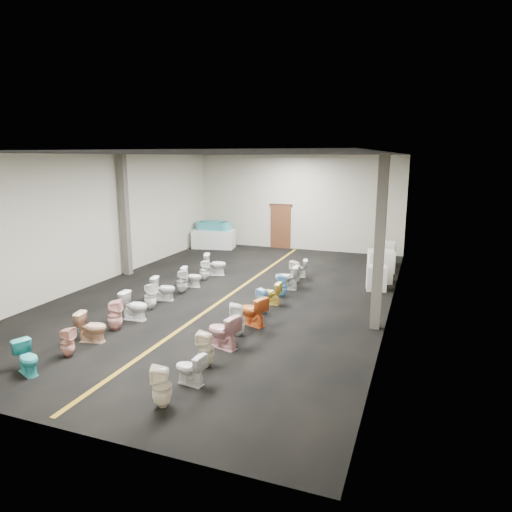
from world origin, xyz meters
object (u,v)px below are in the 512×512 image
object	(u,v)px
toilet_left_9	(204,270)
appliance_crate_b	(380,266)
toilet_left_6	(164,289)
appliance_crate_c	(384,261)
display_table	(214,239)
toilet_left_1	(67,342)
toilet_left_8	(192,277)
toilet_right_10	(296,272)
appliance_crate_a	(376,278)
toilet_left_0	(27,358)
toilet_right_7	(270,293)
toilet_left_10	(215,264)
toilet_right_0	(162,387)
toilet_left_2	(92,327)
toilet_left_5	(150,296)
toilet_right_2	(206,349)
toilet_left_7	(182,281)
toilet_left_3	(115,315)
toilet_right_8	(282,286)
toilet_right_3	(223,331)
toilet_right_5	(253,311)
toilet_right_4	(238,319)
toilet_right_9	(287,277)
toilet_right_6	(263,301)
toilet_right_11	(298,268)
appliance_crate_d	(386,254)
toilet_right_1	(190,369)

from	to	relation	value
toilet_left_9	appliance_crate_b	bearing A→B (deg)	-88.20
toilet_left_6	appliance_crate_c	bearing A→B (deg)	-56.29
display_table	toilet_left_1	xyz separation A→B (m)	(2.36, -12.52, -0.11)
toilet_left_8	toilet_right_10	size ratio (longest dim) A/B	0.87
appliance_crate_a	toilet_left_0	distance (m)	10.71
toilet_left_6	toilet_right_7	distance (m)	3.34
toilet_left_10	toilet_right_0	world-z (taller)	toilet_left_10
toilet_left_2	toilet_right_7	size ratio (longest dim) A/B	1.05
appliance_crate_a	toilet_right_0	distance (m)	9.38
toilet_left_5	toilet_right_2	size ratio (longest dim) A/B	1.02
toilet_left_6	toilet_left_7	distance (m)	0.87
toilet_left_5	appliance_crate_c	bearing A→B (deg)	-16.84
toilet_left_5	toilet_left_9	xyz separation A→B (m)	(0.03, 3.45, -0.02)
toilet_right_2	toilet_left_3	bearing A→B (deg)	-116.38
toilet_right_0	toilet_right_2	distance (m)	1.75
appliance_crate_a	toilet_right_8	xyz separation A→B (m)	(-2.74, -1.87, -0.04)
appliance_crate_c	toilet_left_0	bearing A→B (deg)	-118.13
appliance_crate_a	toilet_left_0	world-z (taller)	appliance_crate_a
toilet_left_3	toilet_right_7	size ratio (longest dim) A/B	1.17
appliance_crate_b	toilet_left_0	world-z (taller)	appliance_crate_b
toilet_left_2	toilet_right_3	distance (m)	3.23
toilet_right_2	toilet_right_5	distance (m)	2.63
toilet_left_10	toilet_right_3	bearing A→B (deg)	-171.87
toilet_right_8	appliance_crate_b	bearing A→B (deg)	120.91
toilet_right_7	toilet_right_8	size ratio (longest dim) A/B	0.97
toilet_right_2	toilet_right_4	size ratio (longest dim) A/B	0.92
toilet_right_7	toilet_right_9	world-z (taller)	toilet_right_9
toilet_right_5	toilet_left_0	bearing A→B (deg)	-17.12
toilet_left_2	display_table	bearing A→B (deg)	-0.73
toilet_left_0	toilet_left_1	distance (m)	0.96
toilet_right_2	toilet_right_8	distance (m)	5.33
toilet_left_6	toilet_left_10	world-z (taller)	toilet_left_10
toilet_right_4	toilet_left_0	bearing A→B (deg)	-65.02
appliance_crate_a	toilet_left_1	distance (m)	9.85
toilet_right_3	toilet_left_7	bearing A→B (deg)	-121.94
appliance_crate_c	toilet_right_10	distance (m)	3.94
toilet_left_2	toilet_right_9	world-z (taller)	toilet_right_9
display_table	toilet_right_6	xyz separation A→B (m)	(5.50, -8.24, -0.09)
toilet_left_2	toilet_right_11	world-z (taller)	toilet_left_2
appliance_crate_b	appliance_crate_d	world-z (taller)	appliance_crate_b
toilet_right_11	toilet_right_3	bearing A→B (deg)	-15.51
toilet_right_6	toilet_right_9	world-z (taller)	toilet_right_9
appliance_crate_c	toilet_right_0	distance (m)	11.92
display_table	toilet_left_9	distance (m)	6.05
toilet_right_2	toilet_right_11	size ratio (longest dim) A/B	1.14
toilet_left_5	toilet_right_7	distance (m)	3.57
toilet_left_5	toilet_right_9	world-z (taller)	toilet_right_9
toilet_left_5	toilet_left_7	distance (m)	1.73
toilet_left_8	toilet_left_10	size ratio (longest dim) A/B	0.84
toilet_right_0	toilet_right_1	size ratio (longest dim) A/B	1.19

